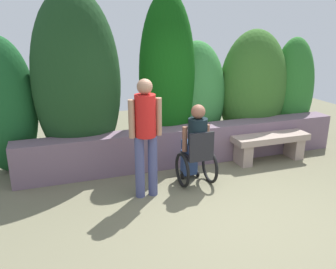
# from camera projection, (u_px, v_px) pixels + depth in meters

# --- Properties ---
(ground_plane) EXTENTS (12.76, 12.76, 0.00)m
(ground_plane) POSITION_uv_depth(u_px,v_px,m) (242.00, 214.00, 4.82)
(ground_plane) COLOR #68654D
(stone_retaining_wall) EXTENTS (6.10, 0.42, 0.69)m
(stone_retaining_wall) POSITION_uv_depth(u_px,v_px,m) (188.00, 145.00, 6.49)
(stone_retaining_wall) COLOR slate
(stone_retaining_wall) RESTS_ON ground
(hedge_backdrop) EXTENTS (6.74, 1.19, 3.09)m
(hedge_backdrop) POSITION_uv_depth(u_px,v_px,m) (166.00, 89.00, 6.62)
(hedge_backdrop) COLOR #195225
(hedge_backdrop) RESTS_ON ground
(stone_bench) EXTENTS (1.49, 0.44, 0.51)m
(stone_bench) POSITION_uv_depth(u_px,v_px,m) (270.00, 143.00, 6.59)
(stone_bench) COLOR gray
(stone_bench) RESTS_ON ground
(person_in_wheelchair) EXTENTS (0.53, 0.66, 1.33)m
(person_in_wheelchair) POSITION_uv_depth(u_px,v_px,m) (196.00, 147.00, 5.55)
(person_in_wheelchair) COLOR black
(person_in_wheelchair) RESTS_ON ground
(person_standing_companion) EXTENTS (0.49, 0.30, 1.78)m
(person_standing_companion) POSITION_uv_depth(u_px,v_px,m) (146.00, 131.00, 5.03)
(person_standing_companion) COLOR #434773
(person_standing_companion) RESTS_ON ground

